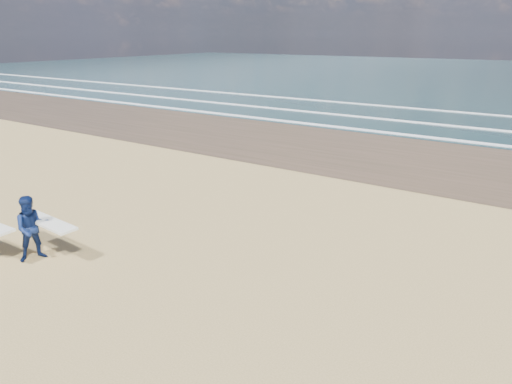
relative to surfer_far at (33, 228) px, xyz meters
The scene contains 1 object.
surfer_far is the anchor object (origin of this frame).
Camera 1 is at (12.21, -6.04, 6.05)m, focal length 32.00 mm.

